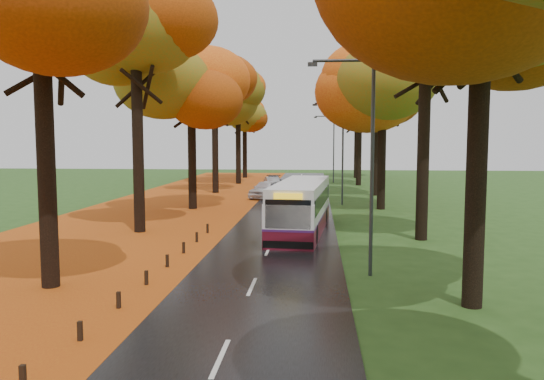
# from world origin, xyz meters

# --- Properties ---
(ground) EXTENTS (160.00, 160.00, 0.00)m
(ground) POSITION_xyz_m (0.00, 0.00, 0.00)
(ground) COLOR #284C19
(ground) RESTS_ON ground
(road) EXTENTS (6.50, 90.00, 0.04)m
(road) POSITION_xyz_m (0.00, 25.00, 0.02)
(road) COLOR black
(road) RESTS_ON ground
(centre_line) EXTENTS (0.12, 90.00, 0.01)m
(centre_line) POSITION_xyz_m (0.00, 25.00, 0.04)
(centre_line) COLOR silver
(centre_line) RESTS_ON road
(leaf_verge) EXTENTS (12.00, 90.00, 0.02)m
(leaf_verge) POSITION_xyz_m (-9.00, 25.00, 0.01)
(leaf_verge) COLOR #982B0D
(leaf_verge) RESTS_ON ground
(leaf_drift) EXTENTS (0.90, 90.00, 0.01)m
(leaf_drift) POSITION_xyz_m (-3.05, 25.00, 0.04)
(leaf_drift) COLOR #BE6413
(leaf_drift) RESTS_ON road
(trees_left) EXTENTS (9.20, 74.00, 13.88)m
(trees_left) POSITION_xyz_m (-7.18, 27.06, 9.53)
(trees_left) COLOR black
(trees_left) RESTS_ON ground
(trees_right) EXTENTS (9.30, 74.20, 13.96)m
(trees_right) POSITION_xyz_m (7.19, 26.91, 9.69)
(trees_right) COLOR black
(trees_right) RESTS_ON ground
(bollard_row) EXTENTS (0.11, 23.51, 0.52)m
(bollard_row) POSITION_xyz_m (-3.70, 4.70, 0.26)
(bollard_row) COLOR black
(bollard_row) RESTS_ON ground
(streetlamp_near) EXTENTS (2.45, 0.18, 8.00)m
(streetlamp_near) POSITION_xyz_m (3.95, 8.00, 4.71)
(streetlamp_near) COLOR #333538
(streetlamp_near) RESTS_ON ground
(streetlamp_mid) EXTENTS (2.45, 0.18, 8.00)m
(streetlamp_mid) POSITION_xyz_m (3.95, 30.00, 4.71)
(streetlamp_mid) COLOR #333538
(streetlamp_mid) RESTS_ON ground
(streetlamp_far) EXTENTS (2.45, 0.18, 8.00)m
(streetlamp_far) POSITION_xyz_m (3.95, 52.00, 4.71)
(streetlamp_far) COLOR #333538
(streetlamp_far) RESTS_ON ground
(bus) EXTENTS (3.29, 10.63, 2.75)m
(bus) POSITION_xyz_m (1.35, 17.19, 1.48)
(bus) COLOR #570D1C
(bus) RESTS_ON road
(car_white) EXTENTS (3.04, 4.87, 1.54)m
(car_white) POSITION_xyz_m (-2.19, 33.98, 0.81)
(car_white) COLOR silver
(car_white) RESTS_ON road
(car_silver) EXTENTS (2.23, 3.96, 1.23)m
(car_silver) POSITION_xyz_m (-2.34, 42.63, 0.66)
(car_silver) COLOR #95989C
(car_silver) RESTS_ON road
(car_dark) EXTENTS (2.07, 4.52, 1.28)m
(car_dark) POSITION_xyz_m (-2.35, 43.80, 0.68)
(car_dark) COLOR black
(car_dark) RESTS_ON road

